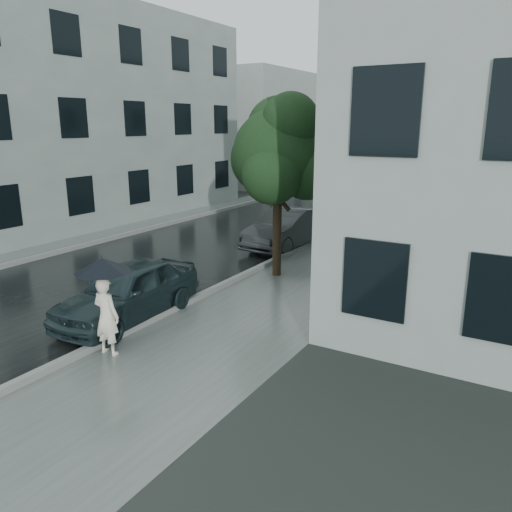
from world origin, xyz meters
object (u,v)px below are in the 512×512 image
Objects in this scene: car_far at (288,228)px; lamp_post at (340,166)px; street_tree at (280,153)px; pedestrian at (106,316)px; car_near at (128,291)px.

lamp_post is at bearing 83.83° from car_far.
pedestrian is at bearing -92.94° from street_tree.
street_tree is 1.25× the size of car_far.
lamp_post is (-0.41, 13.07, 1.94)m from pedestrian.
lamp_post is 11.68m from car_near.
pedestrian is 7.05m from street_tree.
car_far is (-1.33, 3.20, -2.90)m from street_tree.
street_tree is at bearing -63.77° from car_far.
pedestrian is 0.33× the size of lamp_post.
car_near is 8.07m from car_far.
pedestrian is 9.71m from car_far.
street_tree reaches higher than car_far.
lamp_post is at bearing -90.26° from pedestrian.
car_far reaches higher than car_near.
pedestrian is at bearing -60.00° from car_near.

